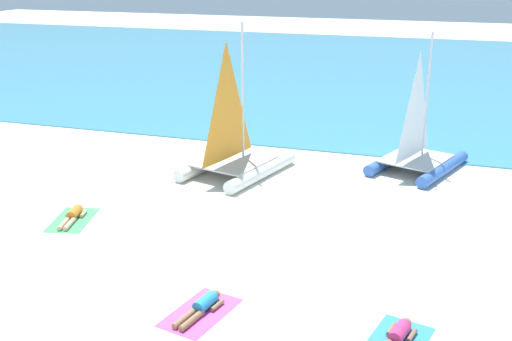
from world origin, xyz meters
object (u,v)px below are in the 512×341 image
towel_middle (200,313)px  sunbather_middle (202,306)px  sailboat_white (235,152)px  sailboat_blue (417,151)px  towel_left (73,220)px  sunbather_left (73,215)px  sunbather_right (397,337)px

towel_middle → sunbather_middle: bearing=77.8°
sunbather_middle → sailboat_white: bearing=117.5°
sailboat_blue → towel_middle: bearing=-88.6°
sailboat_blue → towel_left: 12.45m
sailboat_white → towel_middle: sailboat_white is taller
sunbather_left → sunbather_middle: size_ratio=1.00×
sailboat_blue → towel_left: bearing=-120.3°
sunbather_left → sunbather_right: same height
sailboat_white → towel_left: 6.48m
towel_left → sunbather_middle: 6.71m
towel_left → sunbather_right: size_ratio=1.22×
towel_left → sunbather_middle: (5.72, -3.52, 0.13)m
sailboat_white → sunbather_middle: sailboat_white is taller
sailboat_white → sunbather_right: sailboat_white is taller
sailboat_blue → sailboat_white: bearing=-139.1°
sunbather_right → sunbather_left: bearing=174.5°
towel_middle → sunbather_right: 4.30m
sunbather_left → towel_middle: (5.72, -3.65, -0.13)m
towel_left → towel_middle: same height
towel_left → towel_middle: size_ratio=1.00×
sailboat_blue → sunbather_middle: (-3.78, -11.55, -0.62)m
sailboat_white → sunbather_right: (6.77, -8.93, -0.68)m
sunbather_left → sunbather_right: size_ratio=1.00×
sailboat_blue → sunbather_right: sailboat_blue is taller
sailboat_blue → sunbather_middle: 12.17m
towel_left → sunbather_middle: sunbather_middle is taller
towel_middle → sunbather_left: bearing=147.4°
sunbather_left → sailboat_blue: bearing=26.5°
sunbather_right → sailboat_white: bearing=140.6°
sunbather_left → sunbather_middle: (5.73, -3.59, 0.00)m
sailboat_blue → sunbather_right: size_ratio=3.24×
sailboat_white → sunbather_left: (-3.24, -5.50, -0.68)m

